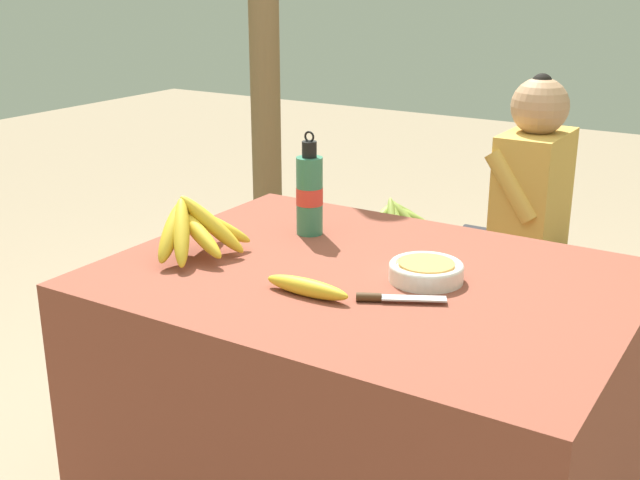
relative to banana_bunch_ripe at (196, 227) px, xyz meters
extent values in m
cube|color=brown|center=(0.42, 0.12, -0.44)|extent=(1.22, 0.92, 0.73)
sphere|color=#4C381E|center=(-0.04, 0.00, 0.00)|extent=(0.05, 0.05, 0.05)
ellipsoid|color=gold|center=(-0.02, -0.06, 0.00)|extent=(0.09, 0.17, 0.15)
ellipsoid|color=gold|center=(0.00, -0.06, 0.00)|extent=(0.14, 0.16, 0.16)
ellipsoid|color=gold|center=(0.02, -0.02, -0.01)|extent=(0.19, 0.08, 0.12)
ellipsoid|color=gold|center=(0.03, 0.03, 0.01)|extent=(0.19, 0.10, 0.16)
ellipsoid|color=gold|center=(0.02, 0.05, 0.00)|extent=(0.17, 0.16, 0.13)
ellipsoid|color=gold|center=(-0.04, 0.07, 0.00)|extent=(0.06, 0.17, 0.14)
cylinder|color=white|center=(0.56, 0.15, -0.06)|extent=(0.17, 0.17, 0.04)
torus|color=white|center=(0.56, 0.15, -0.04)|extent=(0.17, 0.17, 0.02)
cylinder|color=#BC8942|center=(0.56, 0.15, -0.04)|extent=(0.13, 0.13, 0.01)
cylinder|color=#337556|center=(0.14, 0.30, 0.03)|extent=(0.07, 0.07, 0.21)
cylinder|color=red|center=(0.14, 0.30, 0.03)|extent=(0.07, 0.07, 0.05)
cylinder|color=black|center=(0.14, 0.30, 0.16)|extent=(0.04, 0.04, 0.04)
torus|color=black|center=(0.14, 0.30, 0.19)|extent=(0.03, 0.01, 0.03)
ellipsoid|color=gold|center=(0.37, -0.07, -0.06)|extent=(0.21, 0.04, 0.04)
cube|color=#BCBCC1|center=(0.59, 0.02, -0.07)|extent=(0.14, 0.09, 0.00)
cylinder|color=#472D19|center=(0.50, -0.03, -0.07)|extent=(0.06, 0.04, 0.02)
cube|color=#4C3823|center=(0.28, 1.34, -0.41)|extent=(1.51, 0.32, 0.04)
cube|color=#4C3823|center=(-0.38, 1.22, -0.62)|extent=(0.06, 0.06, 0.37)
cube|color=#4C3823|center=(-0.38, 1.46, -0.62)|extent=(0.06, 0.06, 0.37)
cylinder|color=#232328|center=(0.19, 1.21, -0.60)|extent=(0.09, 0.09, 0.41)
cylinder|color=#232328|center=(0.31, 1.21, -0.39)|extent=(0.30, 0.09, 0.09)
cylinder|color=#232328|center=(0.19, 1.40, -0.60)|extent=(0.09, 0.09, 0.41)
cylinder|color=#232328|center=(0.31, 1.40, -0.39)|extent=(0.30, 0.09, 0.09)
cube|color=gold|center=(0.45, 1.30, -0.16)|extent=(0.20, 0.34, 0.46)
cylinder|color=gold|center=(0.42, 1.14, -0.09)|extent=(0.20, 0.06, 0.25)
cylinder|color=gold|center=(0.42, 1.47, -0.09)|extent=(0.20, 0.06, 0.25)
sphere|color=tan|center=(0.45, 1.30, 0.16)|extent=(0.20, 0.20, 0.20)
sphere|color=black|center=(0.45, 1.30, 0.23)|extent=(0.08, 0.08, 0.08)
sphere|color=#4C381E|center=(-0.14, 1.34, -0.33)|extent=(0.05, 0.05, 0.05)
ellipsoid|color=#8EA842|center=(-0.14, 1.28, -0.33)|extent=(0.05, 0.16, 0.11)
ellipsoid|color=#8EA842|center=(-0.10, 1.28, -0.32)|extent=(0.12, 0.16, 0.15)
ellipsoid|color=#8EA842|center=(-0.08, 1.29, -0.33)|extent=(0.15, 0.14, 0.13)
ellipsoid|color=#8EA842|center=(-0.07, 1.32, -0.33)|extent=(0.18, 0.07, 0.14)
ellipsoid|color=#8EA842|center=(-0.07, 1.35, -0.33)|extent=(0.20, 0.09, 0.10)
ellipsoid|color=#8EA842|center=(-0.09, 1.37, -0.33)|extent=(0.15, 0.12, 0.13)
ellipsoid|color=#8EA842|center=(-0.10, 1.40, -0.33)|extent=(0.11, 0.17, 0.12)
ellipsoid|color=#8EA842|center=(-0.14, 1.40, -0.33)|extent=(0.04, 0.17, 0.11)
camera|label=1|loc=(1.26, -1.44, 0.61)|focal=45.00mm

